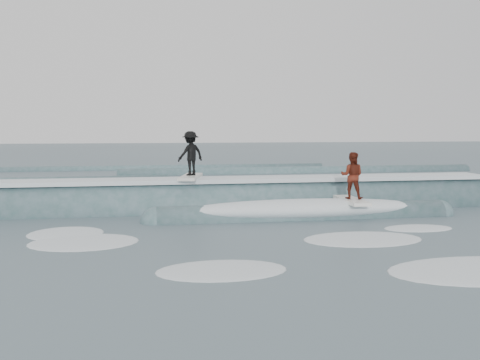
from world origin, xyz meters
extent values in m
plane|color=#3E4E5A|center=(0.00, 0.00, 0.00)|extent=(160.00, 160.00, 0.00)
cylinder|color=#365A5B|center=(0.00, 4.52, 0.00)|extent=(21.81, 1.89, 1.89)
cylinder|color=#365A5B|center=(1.80, 2.32, 0.00)|extent=(9.00, 0.95, 0.95)
sphere|color=#365A5B|center=(-2.70, 2.32, 0.00)|extent=(0.95, 0.95, 0.95)
sphere|color=#365A5B|center=(6.30, 2.32, 0.00)|extent=(0.95, 0.95, 0.95)
cube|color=white|center=(0.00, 4.52, 1.02)|extent=(18.00, 1.30, 0.14)
ellipsoid|color=white|center=(1.80, 2.32, 0.30)|extent=(7.60, 1.30, 0.60)
cube|color=silver|center=(-1.51, 4.52, 1.14)|extent=(0.99, 2.07, 0.10)
imported|color=black|center=(-1.51, 4.52, 1.93)|extent=(1.10, 0.97, 1.48)
cube|color=white|center=(3.33, 2.32, 0.52)|extent=(0.61, 2.02, 0.10)
imported|color=#591C10|center=(3.33, 2.32, 1.30)|extent=(0.88, 0.81, 1.46)
ellipsoid|color=white|center=(4.47, 0.20, 0.00)|extent=(1.98, 1.35, 0.10)
ellipsoid|color=white|center=(-4.49, -0.10, 0.00)|extent=(2.49, 1.70, 0.10)
ellipsoid|color=white|center=(2.39, -0.89, 0.00)|extent=(3.71, 2.53, 0.10)
ellipsoid|color=white|center=(-5.09, 1.09, 0.00)|extent=(2.34, 1.59, 0.10)
ellipsoid|color=white|center=(-1.50, -3.21, 0.00)|extent=(2.56, 1.75, 0.10)
cylinder|color=#365A5B|center=(6.25, 18.00, 0.00)|extent=(22.00, 0.80, 0.80)
cylinder|color=#365A5B|center=(-2.17, 22.00, 0.00)|extent=(22.00, 0.60, 0.60)
camera|label=1|loc=(-2.86, -13.40, 2.82)|focal=40.00mm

